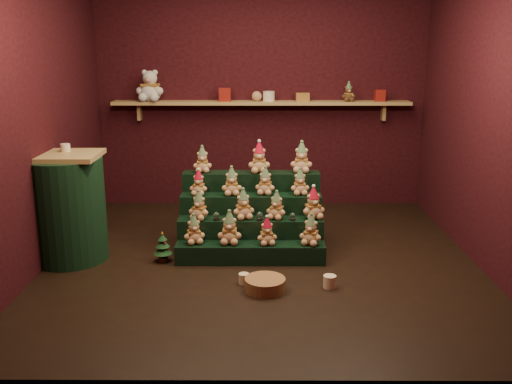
{
  "coord_description": "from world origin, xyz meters",
  "views": [
    {
      "loc": [
        -0.03,
        -5.08,
        2.0
      ],
      "look_at": [
        -0.06,
        0.25,
        0.6
      ],
      "focal_mm": 40.0,
      "sensor_mm": 36.0,
      "label": 1
    }
  ],
  "objects_px": {
    "mug_left": "(244,279)",
    "mug_right": "(330,282)",
    "snow_globe_c": "(293,217)",
    "wicker_basket": "(265,284)",
    "snow_globe_b": "(260,216)",
    "riser_tier_front": "(250,253)",
    "snow_globe_a": "(217,216)",
    "brown_bear": "(349,92)",
    "mini_christmas_tree": "(163,247)",
    "side_table": "(67,208)",
    "white_bear": "(150,82)"
  },
  "relations": [
    {
      "from": "snow_globe_c",
      "to": "snow_globe_a",
      "type": "bearing_deg",
      "value": 180.0
    },
    {
      "from": "mug_right",
      "to": "snow_globe_a",
      "type": "bearing_deg",
      "value": 143.45
    },
    {
      "from": "riser_tier_front",
      "to": "snow_globe_b",
      "type": "distance_m",
      "value": 0.36
    },
    {
      "from": "mini_christmas_tree",
      "to": "riser_tier_front",
      "type": "bearing_deg",
      "value": -0.83
    },
    {
      "from": "snow_globe_b",
      "to": "white_bear",
      "type": "distance_m",
      "value": 2.46
    },
    {
      "from": "side_table",
      "to": "white_bear",
      "type": "relative_size",
      "value": 2.18
    },
    {
      "from": "mini_christmas_tree",
      "to": "white_bear",
      "type": "height_order",
      "value": "white_bear"
    },
    {
      "from": "snow_globe_c",
      "to": "brown_bear",
      "type": "xyz_separation_m",
      "value": [
        0.75,
        1.73,
        1.04
      ]
    },
    {
      "from": "brown_bear",
      "to": "mini_christmas_tree",
      "type": "bearing_deg",
      "value": -143.13
    },
    {
      "from": "snow_globe_b",
      "to": "white_bear",
      "type": "xyz_separation_m",
      "value": [
        -1.31,
        1.73,
        1.15
      ]
    },
    {
      "from": "white_bear",
      "to": "snow_globe_c",
      "type": "bearing_deg",
      "value": -39.37
    },
    {
      "from": "mini_christmas_tree",
      "to": "wicker_basket",
      "type": "height_order",
      "value": "mini_christmas_tree"
    },
    {
      "from": "snow_globe_a",
      "to": "white_bear",
      "type": "distance_m",
      "value": 2.26
    },
    {
      "from": "snow_globe_a",
      "to": "side_table",
      "type": "xyz_separation_m",
      "value": [
        -1.4,
        -0.07,
        0.1
      ]
    },
    {
      "from": "snow_globe_c",
      "to": "side_table",
      "type": "height_order",
      "value": "side_table"
    },
    {
      "from": "snow_globe_b",
      "to": "snow_globe_c",
      "type": "xyz_separation_m",
      "value": [
        0.31,
        0.0,
        -0.0
      ]
    },
    {
      "from": "mug_left",
      "to": "snow_globe_b",
      "type": "bearing_deg",
      "value": 78.37
    },
    {
      "from": "snow_globe_a",
      "to": "mug_right",
      "type": "height_order",
      "value": "snow_globe_a"
    },
    {
      "from": "riser_tier_front",
      "to": "wicker_basket",
      "type": "height_order",
      "value": "riser_tier_front"
    },
    {
      "from": "riser_tier_front",
      "to": "snow_globe_b",
      "type": "bearing_deg",
      "value": 61.2
    },
    {
      "from": "snow_globe_b",
      "to": "white_bear",
      "type": "height_order",
      "value": "white_bear"
    },
    {
      "from": "snow_globe_c",
      "to": "mug_right",
      "type": "xyz_separation_m",
      "value": [
        0.28,
        -0.74,
        -0.34
      ]
    },
    {
      "from": "wicker_basket",
      "to": "snow_globe_a",
      "type": "bearing_deg",
      "value": 119.72
    },
    {
      "from": "snow_globe_c",
      "to": "mug_left",
      "type": "xyz_separation_m",
      "value": [
        -0.45,
        -0.66,
        -0.35
      ]
    },
    {
      "from": "snow_globe_c",
      "to": "brown_bear",
      "type": "bearing_deg",
      "value": 66.41
    },
    {
      "from": "brown_bear",
      "to": "snow_globe_c",
      "type": "bearing_deg",
      "value": -120.18
    },
    {
      "from": "mug_left",
      "to": "white_bear",
      "type": "height_order",
      "value": "white_bear"
    },
    {
      "from": "side_table",
      "to": "brown_bear",
      "type": "bearing_deg",
      "value": 31.69
    },
    {
      "from": "side_table",
      "to": "snow_globe_c",
      "type": "bearing_deg",
      "value": 1.62
    },
    {
      "from": "snow_globe_a",
      "to": "riser_tier_front",
      "type": "bearing_deg",
      "value": -26.28
    },
    {
      "from": "wicker_basket",
      "to": "brown_bear",
      "type": "height_order",
      "value": "brown_bear"
    },
    {
      "from": "side_table",
      "to": "snow_globe_a",
      "type": "bearing_deg",
      "value": 2.66
    },
    {
      "from": "mug_left",
      "to": "mug_right",
      "type": "xyz_separation_m",
      "value": [
        0.73,
        -0.08,
        0.01
      ]
    },
    {
      "from": "snow_globe_a",
      "to": "snow_globe_b",
      "type": "bearing_deg",
      "value": -0.0
    },
    {
      "from": "snow_globe_b",
      "to": "side_table",
      "type": "bearing_deg",
      "value": -177.64
    },
    {
      "from": "snow_globe_a",
      "to": "wicker_basket",
      "type": "relative_size",
      "value": 0.24
    },
    {
      "from": "side_table",
      "to": "mug_right",
      "type": "xyz_separation_m",
      "value": [
        2.4,
        -0.67,
        -0.45
      ]
    },
    {
      "from": "snow_globe_c",
      "to": "side_table",
      "type": "distance_m",
      "value": 2.13
    },
    {
      "from": "side_table",
      "to": "white_bear",
      "type": "xyz_separation_m",
      "value": [
        0.5,
        1.8,
        1.05
      ]
    },
    {
      "from": "riser_tier_front",
      "to": "wicker_basket",
      "type": "relative_size",
      "value": 4.11
    },
    {
      "from": "snow_globe_a",
      "to": "wicker_basket",
      "type": "xyz_separation_m",
      "value": [
        0.46,
        -0.8,
        -0.35
      ]
    },
    {
      "from": "snow_globe_b",
      "to": "mini_christmas_tree",
      "type": "bearing_deg",
      "value": -170.78
    },
    {
      "from": "snow_globe_b",
      "to": "wicker_basket",
      "type": "xyz_separation_m",
      "value": [
        0.04,
        -0.8,
        -0.35
      ]
    },
    {
      "from": "side_table",
      "to": "white_bear",
      "type": "height_order",
      "value": "white_bear"
    },
    {
      "from": "mini_christmas_tree",
      "to": "side_table",
      "type": "bearing_deg",
      "value": 175.31
    },
    {
      "from": "mug_left",
      "to": "brown_bear",
      "type": "xyz_separation_m",
      "value": [
        1.2,
        2.39,
        1.39
      ]
    },
    {
      "from": "mug_right",
      "to": "mug_left",
      "type": "bearing_deg",
      "value": 173.69
    },
    {
      "from": "mini_christmas_tree",
      "to": "snow_globe_b",
      "type": "bearing_deg",
      "value": 9.22
    },
    {
      "from": "mini_christmas_tree",
      "to": "brown_bear",
      "type": "distance_m",
      "value": 3.02
    },
    {
      "from": "snow_globe_c",
      "to": "wicker_basket",
      "type": "xyz_separation_m",
      "value": [
        -0.27,
        -0.8,
        -0.35
      ]
    }
  ]
}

